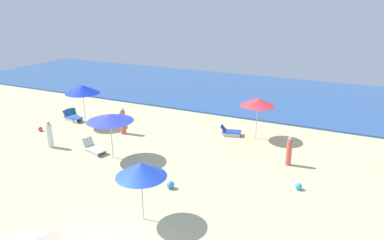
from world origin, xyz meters
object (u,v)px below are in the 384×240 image
at_px(lounge_chair_0_0, 230,131).
at_px(lounge_chair_2_0, 94,148).
at_px(beach_ball_0, 170,185).
at_px(umbrella_4, 82,89).
at_px(beachgoer_1, 123,122).
at_px(lounge_chair_4_1, 74,116).
at_px(umbrella_2, 110,118).
at_px(umbrella_0, 258,102).
at_px(umbrella_1, 141,170).
at_px(beachgoer_0, 50,135).
at_px(beach_ball_2, 40,129).
at_px(beachgoer_2, 289,151).
at_px(beach_ball_1, 299,186).
at_px(lounge_chair_4_0, 72,117).

relative_size(lounge_chair_0_0, lounge_chair_2_0, 0.91).
bearing_deg(beach_ball_0, umbrella_4, 151.29).
bearing_deg(beachgoer_1, lounge_chair_4_1, -116.97).
bearing_deg(umbrella_2, umbrella_0, 44.72).
bearing_deg(umbrella_1, umbrella_2, 137.88).
bearing_deg(beachgoer_0, lounge_chair_4_1, -68.81).
bearing_deg(umbrella_1, beach_ball_2, 154.24).
bearing_deg(beach_ball_2, umbrella_0, 20.29).
distance_m(beachgoer_2, beach_ball_2, 15.37).
xyz_separation_m(lounge_chair_0_0, beach_ball_2, (-11.17, -4.51, -0.10)).
bearing_deg(beachgoer_2, beach_ball_0, 13.25).
relative_size(lounge_chair_4_1, beach_ball_1, 4.89).
bearing_deg(beach_ball_0, beach_ball_2, 165.35).
height_order(umbrella_2, lounge_chair_4_1, umbrella_2).
height_order(lounge_chair_4_1, beach_ball_2, lounge_chair_4_1).
height_order(lounge_chair_2_0, beach_ball_1, lounge_chair_2_0).
bearing_deg(umbrella_1, umbrella_0, 81.48).
relative_size(lounge_chair_4_1, beach_ball_0, 4.26).
distance_m(umbrella_4, lounge_chair_4_1, 2.72).
distance_m(umbrella_1, lounge_chair_2_0, 7.50).
relative_size(umbrella_0, beachgoer_2, 1.64).
distance_m(lounge_chair_0_0, umbrella_2, 7.61).
bearing_deg(lounge_chair_4_0, beachgoer_1, -90.21).
relative_size(lounge_chair_0_0, umbrella_2, 0.57).
bearing_deg(beach_ball_2, beachgoer_0, -32.45).
height_order(lounge_chair_0_0, lounge_chair_4_1, lounge_chair_4_1).
bearing_deg(umbrella_4, umbrella_2, -35.49).
relative_size(lounge_chair_2_0, lounge_chair_4_0, 1.03).
relative_size(lounge_chair_4_0, beach_ball_0, 4.24).
bearing_deg(beach_ball_2, beach_ball_1, -1.84).
height_order(umbrella_1, lounge_chair_4_0, umbrella_1).
bearing_deg(lounge_chair_0_0, beachgoer_2, -138.36).
distance_m(lounge_chair_4_0, beachgoer_1, 4.66).
bearing_deg(lounge_chair_4_1, lounge_chair_0_0, -49.85).
xyz_separation_m(umbrella_1, lounge_chair_2_0, (-5.92, 4.23, -1.85)).
relative_size(umbrella_0, lounge_chair_2_0, 1.65).
bearing_deg(umbrella_4, beachgoer_2, -1.45).
xyz_separation_m(umbrella_4, beach_ball_1, (14.37, -2.68, -2.30)).
bearing_deg(lounge_chair_4_0, lounge_chair_2_0, -120.56).
height_order(lounge_chair_2_0, beachgoer_1, beachgoer_1).
relative_size(umbrella_2, beach_ball_1, 7.96).
distance_m(umbrella_2, beachgoer_0, 4.35).
relative_size(umbrella_2, lounge_chair_2_0, 1.59).
bearing_deg(beach_ball_0, lounge_chair_4_0, 153.34).
distance_m(umbrella_0, umbrella_1, 10.23).
xyz_separation_m(umbrella_1, beach_ball_2, (-11.21, 5.41, -1.95)).
height_order(umbrella_2, beach_ball_1, umbrella_2).
height_order(umbrella_4, beach_ball_1, umbrella_4).
xyz_separation_m(lounge_chair_2_0, beach_ball_0, (5.72, -1.70, -0.07)).
distance_m(lounge_chair_2_0, beachgoer_2, 10.41).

